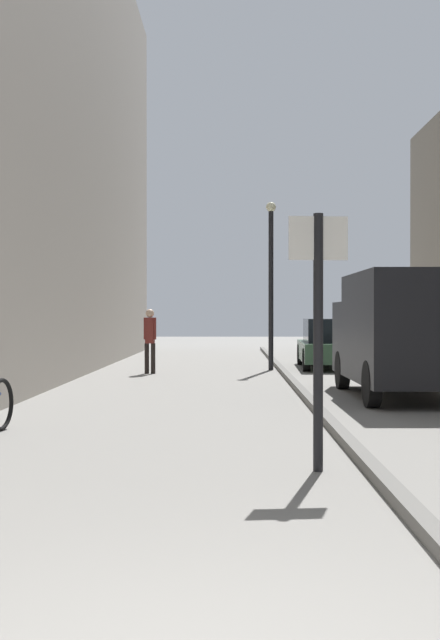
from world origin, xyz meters
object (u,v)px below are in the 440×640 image
object	(u,v)px
parked_car	(331,344)
street_sign_post	(318,318)
pedestrian_main_foreground	(150,336)
lamp_post	(271,274)
delivery_van	(405,331)

from	to	relation	value
parked_car	street_sign_post	world-z (taller)	street_sign_post
parked_car	street_sign_post	distance (m)	15.32
pedestrian_main_foreground	lamp_post	xyz separation A→B (m)	(3.29, 1.36, 1.73)
pedestrian_main_foreground	street_sign_post	xyz separation A→B (m)	(3.04, -12.86, 0.55)
street_sign_post	delivery_van	bearing A→B (deg)	-115.13
parked_car	lamp_post	bearing A→B (deg)	-150.97
pedestrian_main_foreground	delivery_van	size ratio (longest dim) A/B	0.35
lamp_post	delivery_van	bearing A→B (deg)	-73.37
street_sign_post	parked_car	bearing A→B (deg)	-103.75
delivery_van	street_sign_post	bearing A→B (deg)	-109.62
pedestrian_main_foreground	parked_car	size ratio (longest dim) A/B	0.40
parked_car	delivery_van	bearing A→B (deg)	-85.62
pedestrian_main_foreground	delivery_van	bearing A→B (deg)	-39.13
pedestrian_main_foreground	parked_car	world-z (taller)	pedestrian_main_foreground
pedestrian_main_foreground	parked_car	bearing A→B (deg)	32.23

